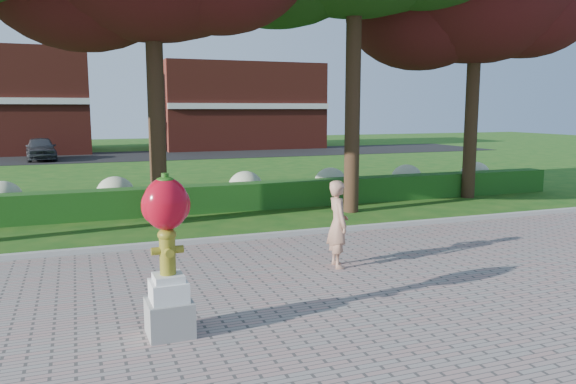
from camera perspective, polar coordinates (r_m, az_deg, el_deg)
name	(u,v)px	position (r m, az deg, el deg)	size (l,w,h in m)	color
ground	(318,275)	(10.42, 3.02, -8.40)	(100.00, 100.00, 0.00)	#184F13
walkway	(455,366)	(7.17, 16.59, -16.62)	(40.00, 14.00, 0.04)	gray
curb	(266,236)	(13.10, -2.29, -4.53)	(40.00, 0.18, 0.15)	#ADADA5
lawn_hedge	(223,197)	(16.82, -6.63, -0.55)	(24.00, 0.70, 0.80)	#214B15
hydrangea_row	(233,187)	(17.90, -5.65, 0.49)	(20.10, 1.10, 0.99)	#A5B187
street	(143,156)	(37.45, -14.56, 3.59)	(50.00, 8.00, 0.02)	black
building_right	(237,106)	(44.76, -5.25, 8.66)	(12.00, 8.00, 6.40)	maroon
hydrant_sculpture	(167,251)	(7.51, -12.15, -5.86)	(0.63, 0.60, 2.16)	gray
woman	(338,224)	(10.64, 5.09, -3.24)	(0.60, 0.40, 1.66)	tan
parked_car	(41,148)	(36.12, -23.81, 4.07)	(1.61, 4.01, 1.37)	#383B3F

